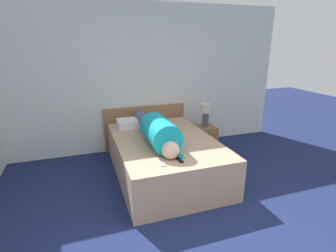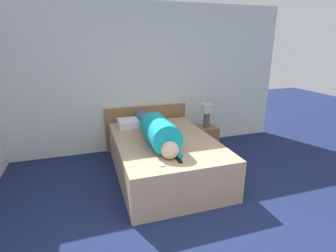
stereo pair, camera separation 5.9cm
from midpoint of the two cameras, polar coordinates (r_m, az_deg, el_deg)
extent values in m
cube|color=silver|center=(4.79, -7.44, 10.04)|extent=(5.67, 0.06, 2.60)
cube|color=tan|center=(3.96, -1.17, -6.77)|extent=(1.41, 2.06, 0.58)
cube|color=olive|center=(4.96, -5.26, -0.26)|extent=(1.53, 0.04, 0.81)
cube|color=brown|center=(4.88, 7.62, -2.77)|extent=(0.37, 0.36, 0.47)
cylinder|color=#4C4C51|center=(4.76, 7.80, 1.37)|extent=(0.11, 0.11, 0.27)
cylinder|color=beige|center=(4.71, 7.91, 3.88)|extent=(0.20, 0.20, 0.16)
sphere|color=#DBB293|center=(3.19, 0.03, -5.29)|extent=(0.22, 0.22, 0.22)
cylinder|color=#149EAD|center=(3.53, -2.22, -1.40)|extent=(0.40, 0.72, 0.40)
cylinder|color=#47567A|center=(4.29, -5.27, 0.76)|extent=(0.22, 0.86, 0.22)
cylinder|color=#149EAD|center=(3.30, 1.71, -5.90)|extent=(0.07, 0.22, 0.07)
cube|color=white|center=(4.45, -7.55, 0.72)|extent=(0.59, 0.33, 0.13)
cube|color=black|center=(3.17, 2.03, -7.37)|extent=(0.04, 0.15, 0.02)
cube|color=#B2B7BC|center=(3.09, -1.80, -8.25)|extent=(0.06, 0.13, 0.01)
camera|label=1|loc=(0.03, -90.47, -0.15)|focal=28.00mm
camera|label=2|loc=(0.03, 89.53, 0.15)|focal=28.00mm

